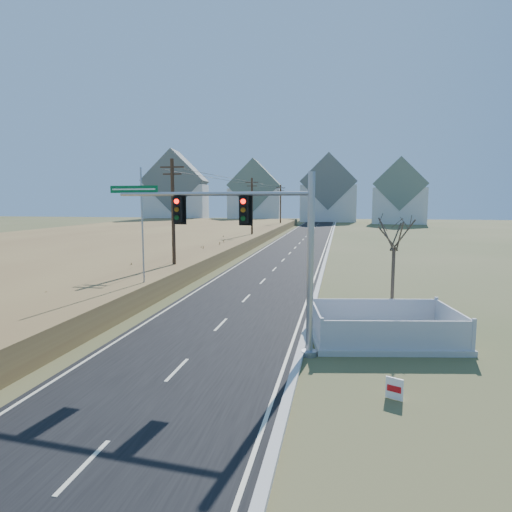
{
  "coord_description": "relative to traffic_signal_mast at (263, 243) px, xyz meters",
  "views": [
    {
      "loc": [
        5.62,
        -16.79,
        6.07
      ],
      "look_at": [
        1.67,
        4.35,
        3.4
      ],
      "focal_mm": 32.0,
      "sensor_mm": 36.0,
      "label": 1
    }
  ],
  "objects": [
    {
      "name": "flagpole",
      "position": [
        -8.2,
        6.92,
        -1.23
      ],
      "size": [
        0.35,
        0.35,
        7.87
      ],
      "color": "#B7B5AD",
      "rests_on": "ground"
    },
    {
      "name": "bare_tree",
      "position": [
        5.56,
        5.71,
        0.15
      ],
      "size": [
        2.12,
        2.12,
        5.61
      ],
      "color": "#4C3F33",
      "rests_on": "ground"
    },
    {
      "name": "utility_pole_mid",
      "position": [
        -9.14,
        44.3,
        0.31
      ],
      "size": [
        1.8,
        0.26,
        9.0
      ],
      "color": "#422D1E",
      "rests_on": "ground"
    },
    {
      "name": "condo_nnw",
      "position": [
        -20.64,
        107.3,
        2.56
      ],
      "size": [
        14.93,
        11.17,
        17.03
      ],
      "rotation": [
        0.0,
        0.0,
        0.07
      ],
      "color": "white",
      "rests_on": "ground"
    },
    {
      "name": "open_sign",
      "position": [
        4.68,
        -3.69,
        -4.02
      ],
      "size": [
        0.51,
        0.28,
        0.67
      ],
      "rotation": [
        0.0,
        0.0,
        -0.46
      ],
      "color": "white",
      "rests_on": "ground"
    },
    {
      "name": "traffic_signal_mast",
      "position": [
        0.0,
        0.0,
        0.0
      ],
      "size": [
        8.89,
        1.19,
        7.11
      ],
      "rotation": [
        0.0,
        0.0,
        -0.1
      ],
      "color": "#9EA0A5",
      "rests_on": "ground"
    },
    {
      "name": "condo_ne",
      "position": [
        17.36,
        103.3,
        2.46
      ],
      "size": [
        14.12,
        10.51,
        16.52
      ],
      "rotation": [
        0.0,
        0.0,
        -0.1
      ],
      "color": "white",
      "rests_on": "ground"
    },
    {
      "name": "reed_marsh",
      "position": [
        -26.64,
        39.3,
        -3.72
      ],
      "size": [
        38.0,
        110.0,
        1.3
      ],
      "primitive_type": "cube",
      "color": "olive",
      "rests_on": "ground"
    },
    {
      "name": "ground",
      "position": [
        -2.64,
        -0.7,
        -4.37
      ],
      "size": [
        260.0,
        260.0,
        0.0
      ],
      "primitive_type": "plane",
      "color": "#3F4B24",
      "rests_on": "ground"
    },
    {
      "name": "condo_nw",
      "position": [
        -40.64,
        99.3,
        3.33
      ],
      "size": [
        17.69,
        13.38,
        19.05
      ],
      "rotation": [
        0.0,
        0.0,
        0.14
      ],
      "color": "white",
      "rests_on": "ground"
    },
    {
      "name": "road",
      "position": [
        -2.64,
        49.3,
        -4.34
      ],
      "size": [
        8.0,
        180.0,
        0.06
      ],
      "primitive_type": "cube",
      "color": "black",
      "rests_on": "ground"
    },
    {
      "name": "condo_n",
      "position": [
        -0.64,
        111.3,
        3.24
      ],
      "size": [
        15.27,
        10.2,
        18.54
      ],
      "color": "white",
      "rests_on": "ground"
    },
    {
      "name": "curb",
      "position": [
        1.51,
        49.3,
        -4.28
      ],
      "size": [
        0.3,
        180.0,
        0.18
      ],
      "primitive_type": "cube",
      "color": "#B2AFA8",
      "rests_on": "ground"
    },
    {
      "name": "utility_pole_near",
      "position": [
        -9.14,
        14.3,
        0.31
      ],
      "size": [
        1.8,
        0.26,
        9.0
      ],
      "color": "#422D1E",
      "rests_on": "ground"
    },
    {
      "name": "utility_pole_far",
      "position": [
        -9.14,
        74.3,
        0.31
      ],
      "size": [
        1.8,
        0.26,
        9.0
      ],
      "color": "#422D1E",
      "rests_on": "ground"
    },
    {
      "name": "fence_enclosure",
      "position": [
        4.9,
        2.34,
        -4.09
      ],
      "size": [
        6.78,
        5.18,
        1.41
      ],
      "rotation": [
        0.0,
        0.0,
        0.17
      ],
      "color": "#B7B5AD",
      "rests_on": "ground"
    }
  ]
}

